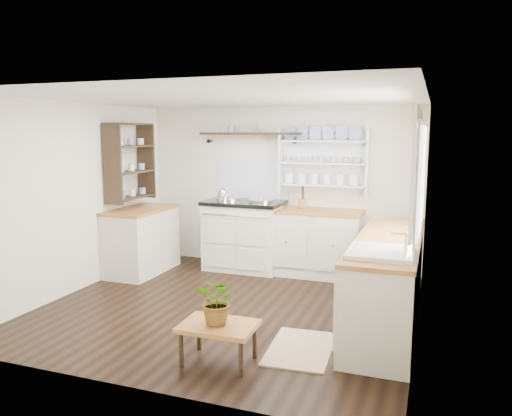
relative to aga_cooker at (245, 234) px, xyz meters
name	(u,v)px	position (x,y,z in m)	size (l,w,h in m)	color
floor	(229,307)	(0.42, -1.57, -0.50)	(4.00, 3.80, 0.01)	black
wall_back	(280,188)	(0.42, 0.33, 0.65)	(4.00, 0.02, 2.30)	silver
wall_right	(421,216)	(2.42, -1.57, 0.65)	(0.02, 3.80, 2.30)	silver
wall_left	(78,197)	(-1.58, -1.57, 0.65)	(0.02, 3.80, 2.30)	silver
ceiling	(227,98)	(0.42, -1.57, 1.80)	(4.00, 3.80, 0.01)	white
window	(419,171)	(2.37, -1.42, 1.07)	(0.08, 1.55, 1.22)	white
aga_cooker	(245,234)	(0.00, 0.00, 0.00)	(1.10, 0.76, 1.01)	silver
back_cabinets	(315,242)	(1.02, 0.03, -0.04)	(1.27, 0.63, 0.90)	beige
right_cabinets	(387,280)	(2.12, -1.47, -0.04)	(0.62, 2.43, 0.90)	beige
belfast_sink	(380,266)	(2.12, -2.22, 0.30)	(0.55, 0.60, 0.45)	white
left_cabinets	(142,240)	(-1.28, -0.67, -0.04)	(0.62, 1.13, 0.90)	beige
plate_rack	(324,160)	(1.07, 0.29, 1.06)	(1.20, 0.22, 0.90)	white
high_shelf	(251,134)	(0.02, 0.21, 1.41)	(1.50, 0.29, 0.16)	black
left_shelving	(130,161)	(-1.42, -0.67, 1.05)	(0.28, 0.80, 1.05)	black
kettle	(223,197)	(-0.28, -0.12, 0.54)	(0.18, 0.18, 0.22)	silver
utensil_crock	(302,203)	(0.81, 0.11, 0.47)	(0.10, 0.10, 0.12)	#A8633D
center_table	(218,329)	(0.87, -2.85, -0.20)	(0.64, 0.46, 0.34)	brown
potted_plant	(218,301)	(0.87, -2.85, 0.04)	(0.36, 0.31, 0.40)	#3F7233
floor_rug	(300,349)	(1.46, -2.37, -0.49)	(0.55, 0.85, 0.02)	#996E59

